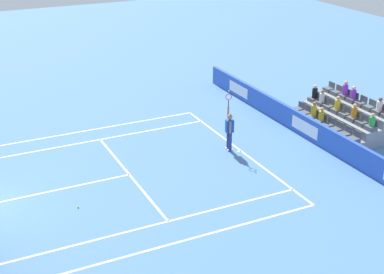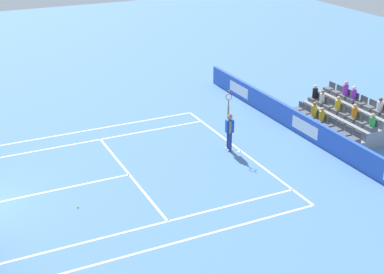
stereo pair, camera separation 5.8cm
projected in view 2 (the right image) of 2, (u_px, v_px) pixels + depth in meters
line_baseline at (241, 151)px, 25.88m from camera, size 10.97×0.10×0.01m
line_service at (129, 174)px, 23.69m from camera, size 8.23×0.10×0.01m
line_centre_service at (54, 190)px, 22.42m from camera, size 0.10×6.40×0.01m
line_singles_sideline_left at (91, 141)px, 26.91m from camera, size 0.10×11.89×0.01m
line_singles_sideline_right at (156, 224)px, 20.11m from camera, size 0.10×11.89×0.01m
line_doubles_sideline_left at (84, 131)px, 28.04m from camera, size 0.10×11.89×0.01m
line_doubles_sideline_right at (172, 244)px, 18.98m from camera, size 0.10×11.89×0.01m
line_centre_mark at (239, 151)px, 25.84m from camera, size 0.10×0.20×0.01m
sponsor_barrier at (307, 127)px, 27.12m from camera, size 19.14×0.22×1.09m
tennis_player at (229, 130)px, 25.60m from camera, size 0.52×0.39×2.85m
stadium_stand at (344, 119)px, 28.04m from camera, size 4.96×2.85×2.19m
loose_tennis_ball at (78, 207)px, 21.17m from camera, size 0.07×0.07×0.07m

